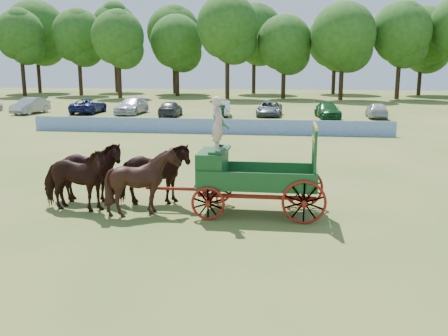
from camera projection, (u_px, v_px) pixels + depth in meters
ground at (152, 202)px, 18.00m from camera, size 160.00×160.00×0.00m
horse_lead_left at (74, 179)px, 16.64m from camera, size 2.70×1.43×2.19m
horse_lead_right at (87, 172)px, 17.71m from camera, size 2.75×1.57×2.19m
horse_wheel_left at (144, 182)px, 16.32m from camera, size 2.37×2.21×2.20m
horse_wheel_right at (153, 174)px, 17.39m from camera, size 2.81×1.81×2.19m
farm_dray at (235, 165)px, 16.36m from camera, size 5.99×2.00×3.88m
sponsor_banner at (207, 126)px, 35.48m from camera, size 26.00×0.08×1.05m
parked_cars at (169, 107)px, 48.16m from camera, size 40.57×7.03×1.57m
treeline at (243, 33)px, 74.57m from camera, size 95.52×23.37×15.37m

